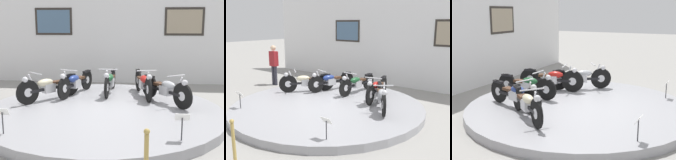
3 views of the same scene
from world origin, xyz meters
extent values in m
plane|color=gray|center=(0.00, 0.00, 0.00)|extent=(60.00, 60.00, 0.00)
cylinder|color=#99999E|center=(0.00, 0.00, 0.10)|extent=(5.83, 5.83, 0.21)
cube|color=white|center=(0.00, 4.31, 2.07)|extent=(14.00, 0.20, 4.14)
cube|color=#2D2823|center=(2.40, 4.20, 2.28)|extent=(1.40, 0.02, 1.00)
cube|color=tan|center=(2.40, 4.20, 2.28)|extent=(1.24, 0.02, 0.84)
cylinder|color=black|center=(-1.94, 0.10, 0.52)|extent=(0.44, 0.54, 0.64)
cylinder|color=silver|center=(-1.94, 0.10, 0.52)|extent=(0.19, 0.22, 0.22)
cylinder|color=black|center=(-1.11, 1.16, 0.52)|extent=(0.44, 0.54, 0.64)
cylinder|color=silver|center=(-1.11, 1.16, 0.52)|extent=(0.19, 0.22, 0.22)
cube|color=black|center=(-1.53, 0.63, 0.52)|extent=(0.82, 1.02, 0.07)
cube|color=silver|center=(-1.55, 0.60, 0.54)|extent=(0.35, 0.38, 0.24)
ellipsoid|color=beige|center=(-1.61, 0.52, 0.70)|extent=(0.47, 0.51, 0.20)
cube|color=#472D1E|center=(-1.39, 0.81, 0.66)|extent=(0.35, 0.38, 0.07)
cube|color=black|center=(-1.11, 1.16, 0.80)|extent=(0.30, 0.34, 0.06)
cylinder|color=silver|center=(-1.85, 0.22, 0.72)|extent=(0.19, 0.22, 0.54)
cylinder|color=silver|center=(-1.78, 0.30, 0.98)|extent=(0.44, 0.36, 0.03)
sphere|color=silver|center=(-1.98, 0.06, 0.86)|extent=(0.15, 0.15, 0.15)
cylinder|color=black|center=(-1.16, 0.71, 0.51)|extent=(0.23, 0.61, 0.62)
cylinder|color=silver|center=(-1.16, 0.71, 0.51)|extent=(0.12, 0.23, 0.22)
cylinder|color=black|center=(-0.77, 2.00, 0.51)|extent=(0.23, 0.61, 0.62)
cylinder|color=silver|center=(-0.77, 2.00, 0.51)|extent=(0.12, 0.23, 0.22)
cube|color=black|center=(-0.96, 1.35, 0.51)|extent=(0.42, 1.21, 0.07)
cube|color=silver|center=(-0.97, 1.32, 0.53)|extent=(0.28, 0.36, 0.24)
ellipsoid|color=navy|center=(-1.00, 1.22, 0.69)|extent=(0.35, 0.52, 0.20)
cube|color=#472D1E|center=(-0.90, 1.56, 0.65)|extent=(0.28, 0.36, 0.07)
cube|color=black|center=(-0.77, 2.00, 0.78)|extent=(0.20, 0.37, 0.06)
cylinder|color=silver|center=(-1.11, 0.85, 0.71)|extent=(0.11, 0.25, 0.54)
cylinder|color=silver|center=(-1.08, 0.95, 0.97)|extent=(0.53, 0.18, 0.03)
sphere|color=silver|center=(-1.17, 0.65, 0.85)|extent=(0.15, 0.15, 0.15)
cylinder|color=black|center=(-0.03, 0.96, 0.51)|extent=(0.08, 0.61, 0.61)
cylinder|color=silver|center=(-0.03, 0.96, 0.51)|extent=(0.07, 0.22, 0.21)
cylinder|color=black|center=(0.03, 2.31, 0.51)|extent=(0.08, 0.61, 0.61)
cylinder|color=silver|center=(0.03, 2.31, 0.51)|extent=(0.07, 0.22, 0.21)
cube|color=black|center=(0.00, 1.63, 0.51)|extent=(0.12, 1.24, 0.07)
cube|color=silver|center=(0.00, 1.59, 0.53)|extent=(0.21, 0.33, 0.24)
ellipsoid|color=#1E562D|center=(-0.01, 1.49, 0.69)|extent=(0.24, 0.49, 0.20)
cube|color=#472D1E|center=(0.01, 1.85, 0.65)|extent=(0.21, 0.33, 0.07)
cube|color=black|center=(0.03, 2.31, 0.77)|extent=(0.11, 0.36, 0.06)
cylinder|color=silver|center=(-0.02, 1.11, 0.71)|extent=(0.05, 0.25, 0.54)
cylinder|color=silver|center=(-0.02, 1.21, 0.97)|extent=(0.54, 0.05, 0.03)
sphere|color=silver|center=(-0.03, 0.90, 0.85)|extent=(0.15, 0.15, 0.15)
cylinder|color=black|center=(1.11, 0.69, 0.54)|extent=(0.20, 0.66, 0.66)
cylinder|color=silver|center=(1.11, 0.69, 0.54)|extent=(0.11, 0.24, 0.23)
cylinder|color=black|center=(0.82, 2.01, 0.54)|extent=(0.20, 0.66, 0.66)
cylinder|color=silver|center=(0.82, 2.01, 0.54)|extent=(0.11, 0.24, 0.23)
cube|color=black|center=(0.96, 1.35, 0.54)|extent=(0.33, 1.23, 0.07)
cube|color=silver|center=(0.97, 1.32, 0.56)|extent=(0.26, 0.36, 0.24)
ellipsoid|color=red|center=(0.99, 1.22, 0.72)|extent=(0.32, 0.52, 0.20)
cube|color=#472D1E|center=(0.92, 1.57, 0.68)|extent=(0.26, 0.36, 0.07)
cube|color=black|center=(0.82, 2.01, 0.82)|extent=(0.17, 0.37, 0.06)
cylinder|color=silver|center=(1.08, 0.84, 0.74)|extent=(0.10, 0.25, 0.54)
cylinder|color=silver|center=(1.05, 0.95, 1.00)|extent=(0.53, 0.15, 0.03)
sphere|color=silver|center=(1.12, 0.64, 0.88)|extent=(0.15, 0.15, 0.15)
cylinder|color=black|center=(1.91, 0.08, 0.53)|extent=(0.41, 0.56, 0.65)
cylinder|color=silver|center=(1.91, 0.08, 0.53)|extent=(0.18, 0.22, 0.23)
cylinder|color=black|center=(1.14, 1.19, 0.53)|extent=(0.41, 0.56, 0.65)
cylinder|color=silver|center=(1.14, 1.19, 0.53)|extent=(0.18, 0.22, 0.23)
cube|color=black|center=(1.53, 0.63, 0.53)|extent=(0.77, 1.06, 0.07)
cube|color=silver|center=(1.55, 0.60, 0.55)|extent=(0.35, 0.38, 0.24)
ellipsoid|color=#B2B5BA|center=(1.61, 0.52, 0.71)|extent=(0.46, 0.52, 0.20)
cube|color=#472D1E|center=(1.40, 0.81, 0.67)|extent=(0.35, 0.38, 0.07)
cube|color=black|center=(1.14, 1.19, 0.80)|extent=(0.29, 0.35, 0.06)
cylinder|color=silver|center=(1.83, 0.20, 0.73)|extent=(0.18, 0.23, 0.54)
cylinder|color=silver|center=(1.77, 0.29, 0.99)|extent=(0.46, 0.34, 0.03)
sphere|color=silver|center=(1.95, 0.03, 0.87)|extent=(0.15, 0.15, 0.15)
cylinder|color=#333338|center=(-1.66, -1.95, 0.42)|extent=(0.02, 0.02, 0.42)
cube|color=white|center=(-1.66, -1.95, 0.64)|extent=(0.26, 0.11, 0.15)
cylinder|color=#333338|center=(1.66, -1.95, 0.42)|extent=(0.02, 0.02, 0.42)
cube|color=white|center=(1.66, -1.95, 0.64)|extent=(0.26, 0.11, 0.15)
camera|label=1|loc=(0.95, -7.33, 2.33)|focal=50.00mm
camera|label=2|loc=(5.12, -5.86, 2.65)|focal=42.00mm
camera|label=3|loc=(-7.21, -3.15, 2.62)|focal=50.00mm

